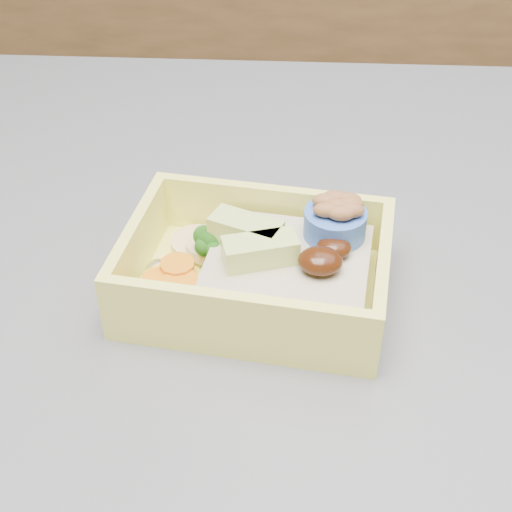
{
  "coord_description": "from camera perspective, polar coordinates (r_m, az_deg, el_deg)",
  "views": [
    {
      "loc": [
        0.07,
        -0.38,
        1.22
      ],
      "look_at": [
        0.05,
        -0.04,
        0.95
      ],
      "focal_mm": 50.0,
      "sensor_mm": 36.0,
      "label": 1
    }
  ],
  "objects": [
    {
      "name": "bento_box",
      "position": [
        0.44,
        0.68,
        -0.98
      ],
      "size": [
        0.17,
        0.14,
        0.06
      ],
      "rotation": [
        0.0,
        0.0,
        -0.14
      ],
      "color": "#FFF969",
      "rests_on": "island"
    }
  ]
}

